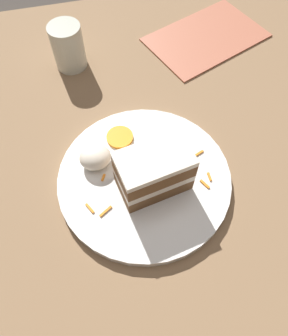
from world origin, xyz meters
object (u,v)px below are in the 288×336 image
Objects in this scene: orange_garnish at (120,137)px; drinking_glass at (69,49)px; menu_card at (206,37)px; plate at (144,179)px; cream_dollop at (95,157)px; cake_slice at (154,172)px.

drinking_glass is at bearing -75.12° from orange_garnish.
menu_card is at bearing -177.35° from drinking_glass.
plate is 3.11× the size of drinking_glass.
orange_garnish is at bearing 104.88° from drinking_glass.
menu_card is at bearing -136.58° from cream_dollop.
plate is 0.35m from drinking_glass.
drinking_glass is at bearing -87.68° from cream_dollop.
cake_slice is 1.30× the size of drinking_glass.
cake_slice is 2.55× the size of orange_garnish.
plate is 2.39× the size of cake_slice.
drinking_glass is 0.33m from menu_card.
cream_dollop is at bearing -68.00° from menu_card.
orange_garnish is (0.03, -0.09, 0.01)m from plate.
drinking_glass is at bearing -108.76° from menu_card.
plate is at bearing 105.28° from orange_garnish.
menu_card is at bearing -124.43° from plate.
orange_garnish is (-0.05, -0.04, -0.02)m from cream_dollop.
drinking_glass is at bearing -75.01° from plate.
cream_dollop is 1.12× the size of orange_garnish.
drinking_glass is (0.10, -0.35, -0.02)m from cake_slice.
cream_dollop is 0.28m from drinking_glass.
cake_slice is at bearing -53.07° from menu_card.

